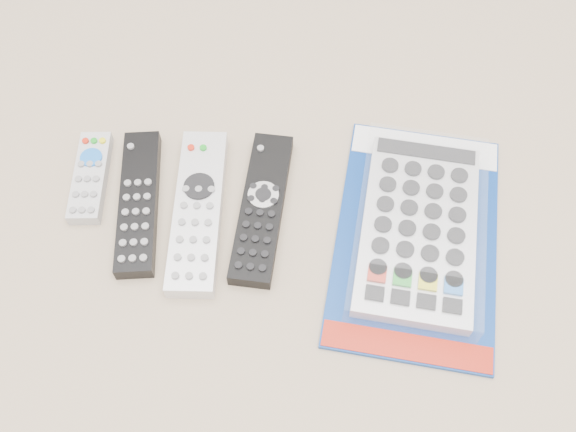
{
  "coord_description": "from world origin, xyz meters",
  "views": [
    {
      "loc": [
        0.06,
        -0.42,
        0.69
      ],
      "look_at": [
        0.05,
        -0.03,
        0.01
      ],
      "focal_mm": 40.0,
      "sensor_mm": 36.0,
      "label": 1
    }
  ],
  "objects_px": {
    "remote_slim_black": "(139,202)",
    "jumbo_remote_packaged": "(419,228)",
    "remote_small_grey": "(90,177)",
    "remote_silver_dvd": "(198,211)",
    "remote_large_black": "(262,208)"
  },
  "relations": [
    {
      "from": "remote_silver_dvd",
      "to": "jumbo_remote_packaged",
      "type": "xyz_separation_m",
      "value": [
        0.27,
        -0.02,
        0.01
      ]
    },
    {
      "from": "remote_small_grey",
      "to": "remote_silver_dvd",
      "type": "relative_size",
      "value": 0.59
    },
    {
      "from": "remote_silver_dvd",
      "to": "remote_slim_black",
      "type": "bearing_deg",
      "value": 171.35
    },
    {
      "from": "remote_small_grey",
      "to": "jumbo_remote_packaged",
      "type": "height_order",
      "value": "jumbo_remote_packaged"
    },
    {
      "from": "remote_slim_black",
      "to": "remote_silver_dvd",
      "type": "distance_m",
      "value": 0.08
    },
    {
      "from": "remote_silver_dvd",
      "to": "remote_large_black",
      "type": "bearing_deg",
      "value": 5.27
    },
    {
      "from": "remote_large_black",
      "to": "jumbo_remote_packaged",
      "type": "bearing_deg",
      "value": -2.31
    },
    {
      "from": "remote_small_grey",
      "to": "remote_large_black",
      "type": "height_order",
      "value": "remote_large_black"
    },
    {
      "from": "remote_small_grey",
      "to": "jumbo_remote_packaged",
      "type": "relative_size",
      "value": 0.39
    },
    {
      "from": "remote_silver_dvd",
      "to": "remote_small_grey",
      "type": "bearing_deg",
      "value": 161.19
    },
    {
      "from": "remote_slim_black",
      "to": "jumbo_remote_packaged",
      "type": "bearing_deg",
      "value": -10.11
    },
    {
      "from": "jumbo_remote_packaged",
      "to": "remote_silver_dvd",
      "type": "bearing_deg",
      "value": -175.65
    },
    {
      "from": "remote_slim_black",
      "to": "remote_large_black",
      "type": "relative_size",
      "value": 0.96
    },
    {
      "from": "remote_small_grey",
      "to": "remote_slim_black",
      "type": "relative_size",
      "value": 0.65
    },
    {
      "from": "jumbo_remote_packaged",
      "to": "remote_small_grey",
      "type": "bearing_deg",
      "value": 179.24
    }
  ]
}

